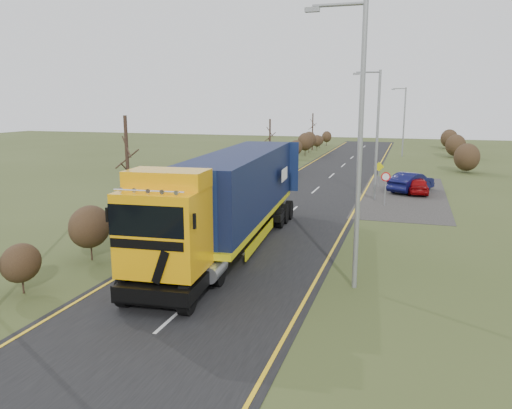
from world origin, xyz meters
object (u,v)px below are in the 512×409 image
object	(u,v)px
car_red_hatchback	(417,185)
car_blue_sedan	(411,182)
lorry	(232,195)
streetlight_near	(356,135)
speed_sign	(385,182)

from	to	relation	value
car_red_hatchback	car_blue_sedan	distance (m)	0.78
lorry	car_blue_sedan	xyz separation A→B (m)	(7.82, 18.02, -1.80)
streetlight_near	lorry	bearing A→B (deg)	150.57
lorry	car_red_hatchback	bearing A→B (deg)	59.99
streetlight_near	car_blue_sedan	bearing A→B (deg)	84.66
streetlight_near	speed_sign	distance (m)	16.09
streetlight_near	car_red_hatchback	bearing A→B (deg)	83.35
lorry	streetlight_near	size ratio (longest dim) A/B	1.62
lorry	speed_sign	size ratio (longest dim) A/B	7.35
lorry	car_blue_sedan	bearing A→B (deg)	61.90
car_blue_sedan	speed_sign	size ratio (longest dim) A/B	2.04
car_red_hatchback	streetlight_near	bearing A→B (deg)	77.40
car_red_hatchback	car_blue_sedan	xyz separation A→B (m)	(-0.42, 0.64, 0.12)
car_blue_sedan	speed_sign	world-z (taller)	speed_sign
car_blue_sedan	speed_sign	xyz separation A→B (m)	(-1.62, -5.73, 0.79)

